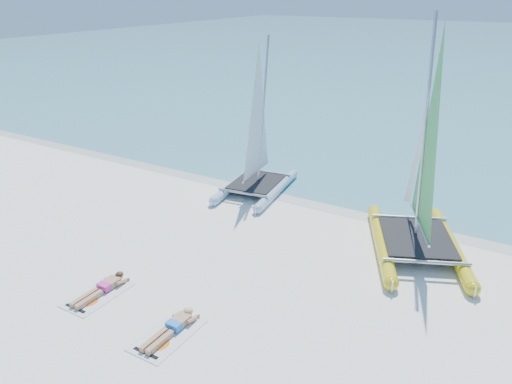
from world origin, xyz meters
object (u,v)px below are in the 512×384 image
at_px(sunbather_a, 103,288).
at_px(sunbather_b, 173,327).
at_px(towel_a, 98,294).
at_px(catamaran_blue, 257,146).
at_px(towel_b, 168,335).
at_px(catamaran_yellow, 421,176).

height_order(sunbather_a, sunbather_b, same).
xyz_separation_m(towel_a, sunbather_b, (2.71, -0.14, 0.11)).
height_order(catamaran_blue, sunbather_b, catamaran_blue).
bearing_deg(sunbather_b, towel_b, -90.00).
relative_size(towel_a, sunbather_b, 1.07).
bearing_deg(catamaran_blue, sunbather_a, -96.91).
xyz_separation_m(catamaran_yellow, sunbather_a, (-6.42, -7.18, -2.17)).
relative_size(catamaran_blue, sunbather_b, 3.57).
height_order(sunbather_a, towel_b, sunbather_a).
relative_size(catamaran_blue, towel_a, 3.33).
bearing_deg(sunbather_a, towel_a, -90.00).
bearing_deg(catamaran_yellow, towel_b, -140.09).
distance_m(towel_a, towel_b, 2.73).
height_order(catamaran_blue, catamaran_yellow, catamaran_yellow).
relative_size(towel_a, sunbather_a, 1.07).
xyz_separation_m(catamaran_blue, catamaran_yellow, (6.61, -1.23, 0.45)).
distance_m(towel_b, sunbather_b, 0.22).
distance_m(catamaran_yellow, sunbather_a, 9.87).
bearing_deg(sunbather_b, towel_a, 177.09).
distance_m(catamaran_yellow, sunbather_b, 8.65).
distance_m(towel_a, sunbather_a, 0.22).
height_order(towel_a, sunbather_a, sunbather_a).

